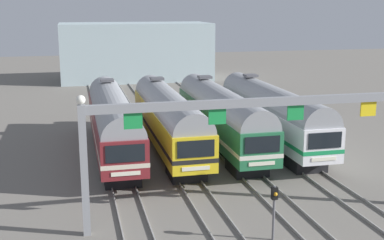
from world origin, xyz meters
TOP-DOWN VIEW (x-y plane):
  - ground_plane at (0.00, 0.00)m, footprint 160.00×160.00m
  - track_bed at (0.00, 17.00)m, footprint 14.08×70.00m
  - commuter_train_maroon at (-6.29, -0.00)m, footprint 2.88×18.06m
  - commuter_train_yellow at (-2.10, -0.00)m, footprint 2.88×18.06m
  - commuter_train_green at (2.10, -0.00)m, footprint 2.88×18.06m
  - commuter_train_white at (6.29, -0.00)m, footprint 2.88×18.06m
  - catenary_gantry at (0.00, -13.50)m, footprint 17.81×0.44m
  - yard_signal_mast at (0.00, -16.13)m, footprint 0.28×0.35m
  - maintenance_building at (0.30, 39.39)m, footprint 22.03×10.00m

SIDE VIEW (x-z plane):
  - ground_plane at x=0.00m, z-range 0.00..0.00m
  - track_bed at x=0.00m, z-range 0.00..0.15m
  - yard_signal_mast at x=0.00m, z-range 0.55..3.27m
  - commuter_train_maroon at x=-6.29m, z-range 0.16..5.21m
  - commuter_train_yellow at x=-2.10m, z-range 0.16..5.21m
  - commuter_train_green at x=2.10m, z-range 0.16..5.21m
  - commuter_train_white at x=6.29m, z-range 0.16..5.21m
  - maintenance_building at x=0.30m, z-range 0.00..8.43m
  - catenary_gantry at x=0.00m, z-range 1.64..8.61m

